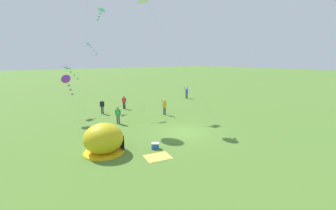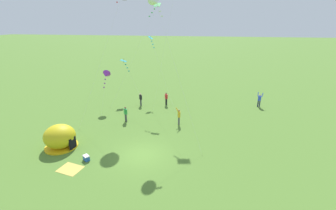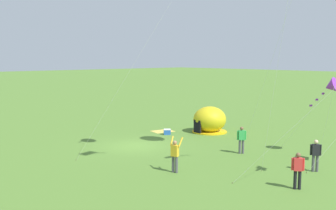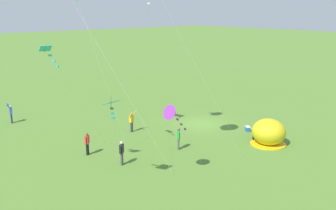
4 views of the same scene
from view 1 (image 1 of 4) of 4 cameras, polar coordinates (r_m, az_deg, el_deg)
ground_plane at (r=20.28m, az=4.45°, el=-6.88°), size 300.00×300.00×0.00m
popup_tent at (r=16.27m, az=-16.02°, el=-8.29°), size 2.81×2.81×2.10m
picnic_blanket at (r=15.37m, az=-2.62°, el=-13.01°), size 1.93×1.62×0.01m
cooler_box at (r=16.61m, az=-3.26°, el=-10.30°), size 0.64×0.61×0.44m
person_center_field at (r=23.14m, az=-12.59°, el=-2.32°), size 0.46×0.43×1.72m
person_arms_raised at (r=26.17m, az=-0.91°, el=-0.37°), size 0.59×0.70×1.89m
person_flying_kite at (r=37.51m, az=4.75°, el=3.21°), size 0.71×0.60×1.89m
person_watching_sky at (r=29.82m, az=-11.09°, el=0.82°), size 0.42×0.48×1.72m
person_far_back at (r=27.82m, az=-16.40°, el=-0.20°), size 0.43×0.48×1.72m
kite_cyan at (r=31.68m, az=-18.95°, el=13.62°), size 4.79×6.84×8.57m
kite_white at (r=25.07m, az=-5.91°, el=24.97°), size 5.90×6.62×12.96m
kite_teal at (r=28.86m, az=-23.86°, el=8.11°), size 4.02×3.20×5.78m
kite_purple at (r=25.08m, az=-24.26°, el=5.69°), size 1.04×3.60×4.86m
kite_green at (r=30.94m, az=-16.72°, el=21.36°), size 5.87×4.99×12.68m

